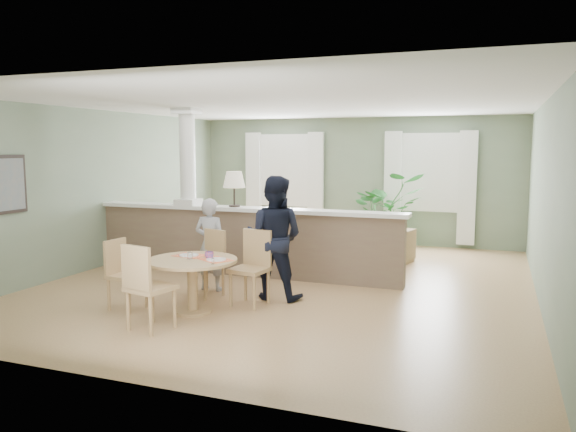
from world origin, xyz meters
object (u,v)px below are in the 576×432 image
at_px(sofa, 331,235).
at_px(man_person, 274,238).
at_px(chair_side, 123,271).
at_px(dining_table, 193,270).
at_px(chair_near, 145,284).
at_px(chair_far_boy, 209,260).
at_px(chair_far_man, 253,264).
at_px(child_person, 210,244).
at_px(houseplant, 386,211).

xyz_separation_m(sofa, man_person, (0.08, -3.03, 0.41)).
bearing_deg(chair_side, sofa, -15.98).
distance_m(dining_table, chair_near, 0.84).
xyz_separation_m(chair_side, man_person, (1.64, 1.14, 0.35)).
relative_size(dining_table, chair_far_boy, 1.22).
height_order(sofa, man_person, man_person).
distance_m(chair_side, man_person, 2.03).
relative_size(sofa, man_person, 1.74).
bearing_deg(chair_far_boy, sofa, 94.12).
xyz_separation_m(dining_table, man_person, (0.70, 0.98, 0.30)).
xyz_separation_m(chair_far_boy, chair_near, (0.08, -1.64, 0.04)).
xyz_separation_m(chair_near, man_person, (0.83, 1.81, 0.29)).
bearing_deg(dining_table, chair_near, -98.42).
bearing_deg(sofa, chair_far_boy, -91.97).
relative_size(dining_table, chair_side, 1.26).
height_order(sofa, chair_far_boy, chair_far_boy).
xyz_separation_m(dining_table, chair_near, (-0.12, -0.84, 0.01)).
bearing_deg(chair_far_man, child_person, 159.78).
height_order(houseplant, chair_far_man, houseplant).
distance_m(dining_table, chair_far_boy, 0.83).
distance_m(chair_far_man, man_person, 0.50).
bearing_deg(child_person, sofa, -106.58).
height_order(sofa, child_person, child_person).
xyz_separation_m(houseplant, dining_table, (-1.45, -5.12, -0.25)).
bearing_deg(dining_table, chair_side, -169.91).
bearing_deg(chair_far_man, chair_side, -144.61).
relative_size(chair_far_man, man_person, 0.58).
distance_m(chair_far_man, chair_near, 1.59).
bearing_deg(chair_side, dining_table, -75.51).
distance_m(sofa, chair_far_man, 3.41).
height_order(chair_far_boy, chair_near, chair_near).
distance_m(chair_side, child_person, 1.39).
relative_size(dining_table, child_person, 0.84).
bearing_deg(chair_near, man_person, -101.72).
relative_size(sofa, dining_table, 2.62).
xyz_separation_m(chair_far_boy, man_person, (0.91, 0.17, 0.34)).
bearing_deg(chair_side, houseplant, -19.90).
bearing_deg(child_person, chair_side, 65.25).
height_order(chair_far_boy, chair_side, chair_far_boy).
bearing_deg(sofa, man_person, -75.93).
bearing_deg(child_person, chair_near, 97.46).
distance_m(sofa, chair_near, 4.91).
bearing_deg(chair_far_boy, houseplant, 87.51).
height_order(sofa, dining_table, sofa).
bearing_deg(chair_far_man, chair_near, -107.05).
relative_size(houseplant, chair_far_man, 1.61).
bearing_deg(chair_side, chair_near, -125.17).
bearing_deg(chair_near, chair_far_boy, -74.30).
height_order(sofa, chair_side, chair_side).
relative_size(chair_far_boy, chair_side, 1.03).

